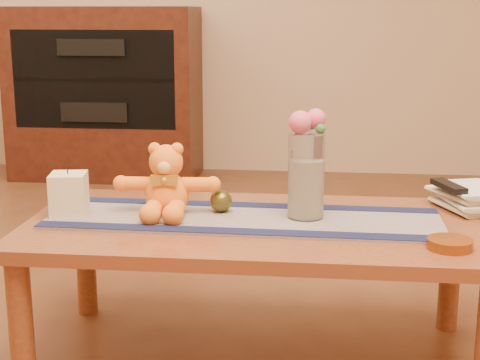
# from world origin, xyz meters

# --- Properties ---
(floor) EXTENTS (5.50, 5.50, 0.00)m
(floor) POSITION_xyz_m (0.00, 0.00, 0.00)
(floor) COLOR #572E19
(floor) RESTS_ON ground
(coffee_table_top) EXTENTS (1.40, 0.70, 0.04)m
(coffee_table_top) POSITION_xyz_m (0.00, 0.00, 0.43)
(coffee_table_top) COLOR #622C17
(coffee_table_top) RESTS_ON floor
(table_leg_fl) EXTENTS (0.07, 0.07, 0.41)m
(table_leg_fl) POSITION_xyz_m (-0.64, -0.29, 0.21)
(table_leg_fl) COLOR #622C17
(table_leg_fl) RESTS_ON floor
(table_leg_bl) EXTENTS (0.07, 0.07, 0.41)m
(table_leg_bl) POSITION_xyz_m (-0.64, 0.29, 0.21)
(table_leg_bl) COLOR #622C17
(table_leg_bl) RESTS_ON floor
(table_leg_br) EXTENTS (0.07, 0.07, 0.41)m
(table_leg_br) POSITION_xyz_m (0.64, 0.29, 0.21)
(table_leg_br) COLOR #622C17
(table_leg_br) RESTS_ON floor
(persian_runner) EXTENTS (1.21, 0.37, 0.01)m
(persian_runner) POSITION_xyz_m (-0.04, 0.02, 0.45)
(persian_runner) COLOR #1B1F4C
(persian_runner) RESTS_ON coffee_table_top
(runner_border_near) EXTENTS (1.20, 0.08, 0.00)m
(runner_border_near) POSITION_xyz_m (-0.04, -0.13, 0.46)
(runner_border_near) COLOR #121536
(runner_border_near) RESTS_ON persian_runner
(runner_border_far) EXTENTS (1.20, 0.08, 0.00)m
(runner_border_far) POSITION_xyz_m (-0.04, 0.16, 0.46)
(runner_border_far) COLOR #121536
(runner_border_far) RESTS_ON persian_runner
(teddy_bear) EXTENTS (0.33, 0.27, 0.21)m
(teddy_bear) POSITION_xyz_m (-0.28, 0.05, 0.56)
(teddy_bear) COLOR orange
(teddy_bear) RESTS_ON persian_runner
(pillar_candle) EXTENTS (0.12, 0.12, 0.13)m
(pillar_candle) POSITION_xyz_m (-0.58, -0.00, 0.52)
(pillar_candle) COLOR beige
(pillar_candle) RESTS_ON persian_runner
(candle_wick) EXTENTS (0.00, 0.00, 0.01)m
(candle_wick) POSITION_xyz_m (-0.58, -0.00, 0.59)
(candle_wick) COLOR black
(candle_wick) RESTS_ON pillar_candle
(glass_vase) EXTENTS (0.11, 0.11, 0.26)m
(glass_vase) POSITION_xyz_m (0.15, 0.04, 0.59)
(glass_vase) COLOR silver
(glass_vase) RESTS_ON persian_runner
(potpourri_fill) EXTENTS (0.09, 0.09, 0.18)m
(potpourri_fill) POSITION_xyz_m (0.15, 0.04, 0.55)
(potpourri_fill) COLOR beige
(potpourri_fill) RESTS_ON glass_vase
(rose_left) EXTENTS (0.07, 0.07, 0.07)m
(rose_left) POSITION_xyz_m (0.13, 0.03, 0.75)
(rose_left) COLOR #DF4E6E
(rose_left) RESTS_ON glass_vase
(rose_right) EXTENTS (0.06, 0.06, 0.06)m
(rose_right) POSITION_xyz_m (0.17, 0.05, 0.76)
(rose_right) COLOR #DF4E6E
(rose_right) RESTS_ON glass_vase
(blue_flower_back) EXTENTS (0.04, 0.04, 0.04)m
(blue_flower_back) POSITION_xyz_m (0.16, 0.08, 0.75)
(blue_flower_back) COLOR #5366B4
(blue_flower_back) RESTS_ON glass_vase
(blue_flower_side) EXTENTS (0.04, 0.04, 0.04)m
(blue_flower_side) POSITION_xyz_m (0.12, 0.06, 0.74)
(blue_flower_side) COLOR #5366B4
(blue_flower_side) RESTS_ON glass_vase
(leaf_sprig) EXTENTS (0.03, 0.03, 0.03)m
(leaf_sprig) POSITION_xyz_m (0.19, 0.02, 0.74)
(leaf_sprig) COLOR #33662D
(leaf_sprig) RESTS_ON glass_vase
(bronze_ball) EXTENTS (0.09, 0.09, 0.07)m
(bronze_ball) POSITION_xyz_m (-0.12, 0.07, 0.49)
(bronze_ball) COLOR #474117
(bronze_ball) RESTS_ON persian_runner
(book_bottom) EXTENTS (0.24, 0.27, 0.02)m
(book_bottom) POSITION_xyz_m (0.59, 0.19, 0.46)
(book_bottom) COLOR beige
(book_bottom) RESTS_ON coffee_table_top
(book_lower) EXTENTS (0.22, 0.26, 0.02)m
(book_lower) POSITION_xyz_m (0.60, 0.19, 0.48)
(book_lower) COLOR beige
(book_lower) RESTS_ON book_bottom
(book_upper) EXTENTS (0.25, 0.27, 0.02)m
(book_upper) POSITION_xyz_m (0.59, 0.19, 0.50)
(book_upper) COLOR beige
(book_upper) RESTS_ON book_lower
(book_top) EXTENTS (0.22, 0.26, 0.02)m
(book_top) POSITION_xyz_m (0.60, 0.19, 0.52)
(book_top) COLOR beige
(book_top) RESTS_ON book_upper
(tv_remote) EXTENTS (0.10, 0.17, 0.02)m
(tv_remote) POSITION_xyz_m (0.60, 0.18, 0.54)
(tv_remote) COLOR black
(tv_remote) RESTS_ON book_top
(amber_dish) EXTENTS (0.16, 0.16, 0.03)m
(amber_dish) POSITION_xyz_m (0.54, -0.20, 0.46)
(amber_dish) COLOR #BF5914
(amber_dish) RESTS_ON coffee_table_top
(media_cabinet) EXTENTS (1.20, 0.50, 1.10)m
(media_cabinet) POSITION_xyz_m (-1.20, 2.48, 0.55)
(media_cabinet) COLOR black
(media_cabinet) RESTS_ON floor
(cabinet_cavity) EXTENTS (1.02, 0.03, 0.61)m
(cabinet_cavity) POSITION_xyz_m (-1.20, 2.25, 0.66)
(cabinet_cavity) COLOR black
(cabinet_cavity) RESTS_ON media_cabinet
(cabinet_shelf) EXTENTS (1.02, 0.20, 0.02)m
(cabinet_shelf) POSITION_xyz_m (-1.20, 2.33, 0.66)
(cabinet_shelf) COLOR black
(cabinet_shelf) RESTS_ON media_cabinet
(stereo_upper) EXTENTS (0.42, 0.28, 0.10)m
(stereo_upper) POSITION_xyz_m (-1.20, 2.35, 0.86)
(stereo_upper) COLOR black
(stereo_upper) RESTS_ON media_cabinet
(stereo_lower) EXTENTS (0.42, 0.28, 0.12)m
(stereo_lower) POSITION_xyz_m (-1.20, 2.35, 0.46)
(stereo_lower) COLOR black
(stereo_lower) RESTS_ON media_cabinet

